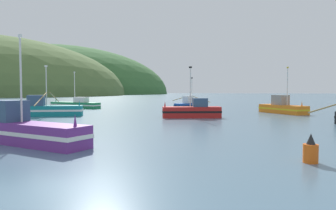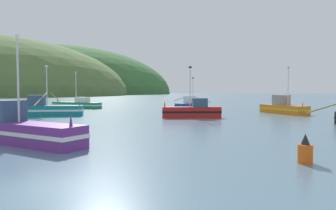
{
  "view_description": "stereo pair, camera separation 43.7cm",
  "coord_description": "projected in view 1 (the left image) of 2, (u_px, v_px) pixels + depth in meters",
  "views": [
    {
      "loc": [
        5.47,
        -9.89,
        3.34
      ],
      "look_at": [
        -0.71,
        29.65,
        1.4
      ],
      "focal_mm": 33.59,
      "sensor_mm": 36.0,
      "label": 1
    },
    {
      "loc": [
        5.9,
        -9.82,
        3.34
      ],
      "look_at": [
        -0.71,
        29.65,
        1.4
      ],
      "focal_mm": 33.59,
      "sensor_mm": 36.0,
      "label": 2
    }
  ],
  "objects": [
    {
      "name": "ground_plane",
      "position": [
        55.0,
        187.0,
        10.76
      ],
      "size": [
        600.0,
        600.0,
        0.0
      ],
      "primitive_type": "plane",
      "color": "slate"
    },
    {
      "name": "fishing_boat_red",
      "position": [
        192.0,
        111.0,
        37.57
      ],
      "size": [
        7.21,
        3.22,
        6.12
      ],
      "rotation": [
        0.0,
        0.0,
        3.35
      ],
      "color": "red",
      "rests_on": "ground"
    },
    {
      "name": "fishing_boat_teal",
      "position": [
        47.0,
        109.0,
        39.66
      ],
      "size": [
        8.51,
        12.22,
        6.42
      ],
      "rotation": [
        0.0,
        0.0,
        0.3
      ],
      "color": "#147F84",
      "rests_on": "ground"
    },
    {
      "name": "fishing_boat_orange",
      "position": [
        282.0,
        108.0,
        44.55
      ],
      "size": [
        5.93,
        7.77,
        6.53
      ],
      "rotation": [
        0.0,
        0.0,
        5.26
      ],
      "color": "orange",
      "rests_on": "ground"
    },
    {
      "name": "fishing_boat_blue",
      "position": [
        190.0,
        105.0,
        55.65
      ],
      "size": [
        7.28,
        6.53,
        5.55
      ],
      "rotation": [
        0.0,
        0.0,
        0.84
      ],
      "color": "#19479E",
      "rests_on": "ground"
    },
    {
      "name": "fishing_boat_green",
      "position": [
        75.0,
        104.0,
        57.28
      ],
      "size": [
        10.92,
        5.68,
        6.65
      ],
      "rotation": [
        0.0,
        0.0,
        2.77
      ],
      "color": "#197A47",
      "rests_on": "ground"
    },
    {
      "name": "channel_buoy",
      "position": [
        311.0,
        151.0,
        14.33
      ],
      "size": [
        0.67,
        0.67,
        1.35
      ],
      "color": "#E55914",
      "rests_on": "ground"
    },
    {
      "name": "fishing_boat_purple",
      "position": [
        19.0,
        129.0,
        19.63
      ],
      "size": [
        10.23,
        5.48,
        6.74
      ],
      "rotation": [
        0.0,
        0.0,
        5.92
      ],
      "color": "#6B2D84",
      "rests_on": "ground"
    },
    {
      "name": "hill_mid_right",
      "position": [
        48.0,
        94.0,
        266.14
      ],
      "size": [
        203.52,
        162.81,
        81.44
      ],
      "primitive_type": "ellipsoid",
      "color": "#386633",
      "rests_on": "ground"
    }
  ]
}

